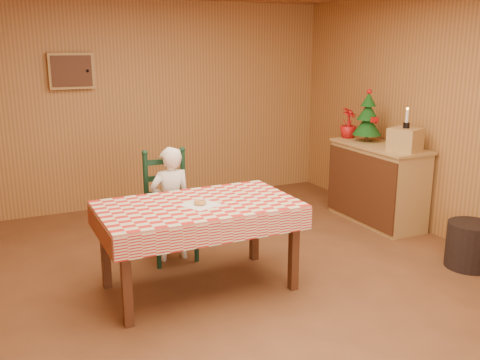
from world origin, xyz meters
name	(u,v)px	position (x,y,z in m)	size (l,w,h in m)	color
ground	(250,293)	(0.00, 0.00, 0.00)	(6.00, 6.00, 0.00)	brown
cabin_walls	(223,72)	(0.00, 0.53, 1.83)	(5.10, 6.05, 2.65)	#AF773F
dining_table	(198,213)	(-0.35, 0.28, 0.69)	(1.66, 0.96, 0.77)	#4F2815
ladder_chair	(169,208)	(-0.35, 1.07, 0.50)	(0.44, 0.40, 1.08)	black
seated_child	(171,204)	(-0.35, 1.01, 0.56)	(0.41, 0.27, 1.12)	white
napkin	(200,205)	(-0.35, 0.23, 0.77)	(0.26, 0.26, 0.00)	white
donut	(200,202)	(-0.35, 0.23, 0.79)	(0.11, 0.11, 0.04)	#D1924B
shelf_unit	(377,184)	(2.20, 1.05, 0.47)	(0.54, 1.24, 0.93)	tan
crate	(405,140)	(2.21, 0.65, 1.06)	(0.30, 0.30, 0.25)	tan
christmas_tree	(368,118)	(2.21, 1.30, 1.21)	(0.34, 0.34, 0.62)	#4F2815
flower_arrangement	(348,123)	(2.16, 1.60, 1.11)	(0.21, 0.21, 0.37)	#B11110
candle_set	(407,122)	(2.21, 0.65, 1.24)	(0.07, 0.07, 0.22)	black
storage_bin	(470,245)	(2.12, -0.40, 0.22)	(0.44, 0.44, 0.44)	black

